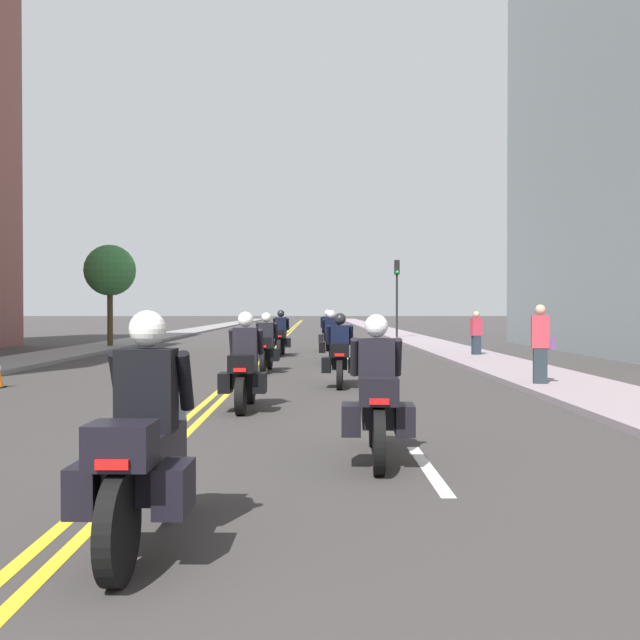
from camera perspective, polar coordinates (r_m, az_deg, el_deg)
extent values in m
plane|color=#383434|center=(47.74, -2.68, -1.17)|extent=(264.00, 264.00, 0.00)
cube|color=gray|center=(48.55, -11.25, -1.08)|extent=(2.36, 144.00, 0.12)
cube|color=gray|center=(48.00, 5.98, -1.09)|extent=(2.36, 144.00, 0.12)
cube|color=yellow|center=(47.74, -2.83, -1.16)|extent=(0.12, 132.00, 0.01)
cube|color=yellow|center=(47.73, -2.54, -1.16)|extent=(0.12, 132.00, 0.01)
cube|color=silver|center=(7.94, 8.38, -11.33)|extent=(0.14, 2.40, 0.01)
cube|color=silver|center=(13.82, 4.52, -6.11)|extent=(0.14, 2.40, 0.01)
cube|color=silver|center=(19.78, 3.00, -4.01)|extent=(0.14, 2.40, 0.01)
cube|color=silver|center=(25.75, 2.19, -2.88)|extent=(0.14, 2.40, 0.01)
cube|color=silver|center=(31.74, 1.68, -2.18)|extent=(0.14, 2.40, 0.01)
cube|color=silver|center=(37.73, 1.34, -1.70)|extent=(0.14, 2.40, 0.01)
cube|color=silver|center=(43.72, 1.09, -1.35)|extent=(0.14, 2.40, 0.01)
cube|color=silver|center=(49.71, 0.90, -1.08)|extent=(0.14, 2.40, 0.01)
cube|color=silver|center=(55.71, 0.75, -0.87)|extent=(0.14, 2.40, 0.01)
cylinder|color=black|center=(6.21, -11.44, -11.63)|extent=(0.13, 0.68, 0.68)
cylinder|color=black|center=(4.79, -15.42, -15.41)|extent=(0.13, 0.68, 0.68)
cube|color=silver|center=(6.14, -11.45, -8.35)|extent=(0.15, 0.32, 0.04)
cube|color=black|center=(5.43, -13.17, -10.42)|extent=(0.35, 1.15, 0.40)
cube|color=black|center=(4.75, -15.18, -9.36)|extent=(0.41, 0.37, 0.28)
cube|color=red|center=(4.59, -15.85, -10.75)|extent=(0.20, 0.03, 0.06)
cube|color=black|center=(5.11, -17.54, -12.31)|extent=(0.21, 0.44, 0.32)
cube|color=black|center=(4.96, -11.24, -12.68)|extent=(0.21, 0.44, 0.32)
cube|color=#B2C1CC|center=(5.84, -12.03, -5.85)|extent=(0.36, 0.13, 0.36)
cube|color=black|center=(5.31, -13.32, -5.32)|extent=(0.41, 0.27, 0.58)
cylinder|color=black|center=(5.51, -15.36, -4.58)|extent=(0.11, 0.28, 0.45)
cylinder|color=black|center=(5.40, -10.45, -4.68)|extent=(0.11, 0.28, 0.45)
sphere|color=white|center=(5.31, -13.25, -0.67)|extent=(0.26, 0.26, 0.26)
cylinder|color=black|center=(9.10, 4.21, -7.62)|extent=(0.15, 0.68, 0.68)
cylinder|color=black|center=(7.53, 4.60, -9.40)|extent=(0.15, 0.68, 0.68)
cube|color=silver|center=(9.06, 4.21, -5.37)|extent=(0.16, 0.33, 0.04)
cube|color=black|center=(8.28, 4.39, -6.51)|extent=(0.38, 1.23, 0.40)
cube|color=black|center=(7.54, 4.58, -5.55)|extent=(0.42, 0.38, 0.28)
cube|color=red|center=(7.36, 4.63, -6.33)|extent=(0.20, 0.04, 0.06)
cube|color=black|center=(7.81, 2.44, -7.69)|extent=(0.22, 0.45, 0.32)
cube|color=black|center=(7.83, 6.57, -7.67)|extent=(0.22, 0.45, 0.32)
cube|color=#B2C1CC|center=(8.74, 4.27, -3.61)|extent=(0.37, 0.14, 0.36)
cube|color=black|center=(8.18, 4.40, -3.31)|extent=(0.41, 0.28, 0.53)
cylinder|color=black|center=(8.32, 2.71, -2.89)|extent=(0.11, 0.29, 0.45)
cylinder|color=black|center=(8.34, 6.02, -2.89)|extent=(0.11, 0.29, 0.45)
sphere|color=white|center=(8.19, 4.40, -0.46)|extent=(0.26, 0.26, 0.26)
cylinder|color=black|center=(13.17, -5.43, -5.13)|extent=(0.15, 0.62, 0.62)
cylinder|color=black|center=(11.71, -6.18, -5.88)|extent=(0.15, 0.62, 0.62)
cube|color=silver|center=(13.14, -5.43, -3.70)|extent=(0.15, 0.32, 0.04)
cube|color=black|center=(12.41, -5.79, -4.20)|extent=(0.34, 1.13, 0.40)
cube|color=black|center=(11.74, -6.15, -3.41)|extent=(0.41, 0.37, 0.28)
cube|color=red|center=(11.56, -6.25, -3.88)|extent=(0.20, 0.03, 0.06)
cube|color=black|center=(12.02, -7.35, -4.84)|extent=(0.21, 0.44, 0.32)
cube|color=black|center=(11.96, -4.68, -4.87)|extent=(0.21, 0.44, 0.32)
cube|color=#B2C1CC|center=(12.86, -5.56, -2.32)|extent=(0.36, 0.13, 0.36)
cube|color=black|center=(12.33, -5.82, -1.95)|extent=(0.40, 0.27, 0.58)
cylinder|color=black|center=(12.51, -6.83, -1.68)|extent=(0.10, 0.28, 0.45)
cylinder|color=black|center=(12.45, -4.64, -1.69)|extent=(0.10, 0.28, 0.45)
sphere|color=white|center=(12.35, -5.80, 0.05)|extent=(0.26, 0.26, 0.26)
cylinder|color=black|center=(16.81, 1.59, -3.80)|extent=(0.15, 0.64, 0.63)
cylinder|color=black|center=(15.29, 1.52, -4.27)|extent=(0.15, 0.64, 0.63)
cube|color=silver|center=(16.79, 1.59, -2.66)|extent=(0.16, 0.33, 0.04)
cube|color=black|center=(16.03, 1.56, -3.03)|extent=(0.38, 1.18, 0.40)
cube|color=black|center=(15.33, 1.53, -2.38)|extent=(0.42, 0.38, 0.28)
cube|color=red|center=(15.14, 1.52, -2.72)|extent=(0.20, 0.04, 0.06)
cube|color=black|center=(15.58, 0.51, -3.50)|extent=(0.22, 0.45, 0.32)
cube|color=black|center=(15.57, 2.57, -3.51)|extent=(0.22, 0.45, 0.32)
cube|color=#B2C1CC|center=(16.49, 1.58, -1.59)|extent=(0.37, 0.14, 0.36)
cube|color=black|center=(15.95, 1.56, -1.37)|extent=(0.41, 0.28, 0.53)
cylinder|color=black|center=(16.10, 0.71, -1.17)|extent=(0.11, 0.29, 0.45)
cylinder|color=black|center=(16.10, 2.42, -1.17)|extent=(0.11, 0.29, 0.45)
sphere|color=black|center=(15.97, 1.56, 0.09)|extent=(0.26, 0.26, 0.26)
cylinder|color=black|center=(20.51, -3.93, -3.00)|extent=(0.15, 0.61, 0.60)
cylinder|color=black|center=(19.02, -4.44, -3.30)|extent=(0.15, 0.61, 0.60)
cube|color=silver|center=(20.49, -3.93, -2.10)|extent=(0.16, 0.33, 0.04)
cube|color=black|center=(19.74, -4.18, -2.34)|extent=(0.38, 1.16, 0.40)
cube|color=black|center=(19.06, -4.42, -1.79)|extent=(0.42, 0.38, 0.28)
cube|color=red|center=(18.88, -4.49, -2.06)|extent=(0.20, 0.04, 0.06)
cube|color=black|center=(19.34, -5.16, -2.70)|extent=(0.22, 0.45, 0.32)
cube|color=black|center=(19.27, -3.51, -2.71)|extent=(0.22, 0.45, 0.32)
cube|color=#B2C1CC|center=(20.20, -4.02, -1.19)|extent=(0.37, 0.14, 0.36)
cube|color=black|center=(19.67, -4.20, -0.98)|extent=(0.41, 0.28, 0.54)
cylinder|color=black|center=(19.85, -4.83, -0.82)|extent=(0.11, 0.29, 0.45)
cylinder|color=black|center=(19.79, -3.46, -0.83)|extent=(0.11, 0.29, 0.45)
sphere|color=white|center=(19.70, -4.19, 0.21)|extent=(0.26, 0.26, 0.26)
cylinder|color=black|center=(23.79, 0.83, -2.41)|extent=(0.11, 0.65, 0.65)
cylinder|color=black|center=(22.16, 0.89, -2.66)|extent=(0.11, 0.65, 0.65)
cube|color=silver|center=(23.77, 0.83, -1.59)|extent=(0.14, 0.32, 0.04)
cube|color=black|center=(22.96, 0.86, -1.83)|extent=(0.33, 1.25, 0.40)
cube|color=black|center=(22.21, 0.89, -1.36)|extent=(0.40, 0.36, 0.28)
cube|color=red|center=(22.03, 0.90, -1.58)|extent=(0.20, 0.03, 0.06)
cube|color=black|center=(22.47, 0.16, -2.15)|extent=(0.20, 0.44, 0.32)
cube|color=black|center=(22.48, 1.59, -2.15)|extent=(0.20, 0.44, 0.32)
cube|color=#B2C1CC|center=(23.47, 0.84, -0.85)|extent=(0.36, 0.13, 0.36)
cube|color=black|center=(22.89, 0.86, -0.62)|extent=(0.40, 0.26, 0.57)
cylinder|color=black|center=(23.04, 0.26, -0.49)|extent=(0.10, 0.28, 0.45)
cylinder|color=black|center=(23.04, 1.45, -0.49)|extent=(0.10, 0.28, 0.45)
sphere|color=white|center=(22.91, 0.86, 0.45)|extent=(0.26, 0.26, 0.26)
cylinder|color=black|center=(27.32, -2.92, -2.02)|extent=(0.15, 0.63, 0.63)
cylinder|color=black|center=(25.67, -3.20, -2.20)|extent=(0.15, 0.63, 0.63)
cube|color=silver|center=(27.30, -2.92, -1.32)|extent=(0.15, 0.32, 0.04)
cube|color=black|center=(26.48, -3.05, -1.50)|extent=(0.36, 1.26, 0.40)
cube|color=black|center=(25.73, -3.18, -1.08)|extent=(0.41, 0.37, 0.28)
cube|color=red|center=(25.55, -3.22, -1.27)|extent=(0.20, 0.04, 0.06)
cube|color=black|center=(26.02, -3.75, -1.76)|extent=(0.21, 0.45, 0.32)
cube|color=black|center=(25.97, -2.52, -1.77)|extent=(0.21, 0.45, 0.32)
cube|color=#B2C1CC|center=(27.00, -2.97, -0.65)|extent=(0.36, 0.13, 0.36)
cube|color=black|center=(26.42, -3.06, -0.43)|extent=(0.41, 0.27, 0.59)
cylinder|color=black|center=(26.59, -3.55, -0.32)|extent=(0.11, 0.28, 0.45)
cylinder|color=black|center=(26.55, -2.52, -0.32)|extent=(0.11, 0.28, 0.45)
sphere|color=black|center=(26.44, -3.06, 0.51)|extent=(0.26, 0.26, 0.26)
cylinder|color=black|center=(30.59, 0.57, -1.69)|extent=(0.13, 0.65, 0.65)
cylinder|color=black|center=(29.13, 0.63, -1.82)|extent=(0.13, 0.65, 0.65)
cube|color=silver|center=(30.57, 0.57, -1.04)|extent=(0.14, 0.32, 0.04)
cube|color=black|center=(29.85, 0.60, -1.21)|extent=(0.32, 1.11, 0.40)
cube|color=black|center=(29.18, 0.63, -0.83)|extent=(0.40, 0.36, 0.28)
cube|color=red|center=(28.99, 0.64, -1.00)|extent=(0.20, 0.03, 0.06)
cube|color=black|center=(29.41, 0.07, -1.44)|extent=(0.20, 0.44, 0.32)
cube|color=black|center=(29.42, 1.16, -1.44)|extent=(0.20, 0.44, 0.32)
cube|color=#B2C1CC|center=(30.30, 0.58, -0.46)|extent=(0.36, 0.12, 0.36)
cube|color=black|center=(29.78, 0.60, -0.27)|extent=(0.40, 0.26, 0.58)
cylinder|color=black|center=(29.93, 0.14, -0.17)|extent=(0.10, 0.28, 0.45)
cylinder|color=black|center=(29.94, 1.06, -0.17)|extent=(0.10, 0.28, 0.45)
sphere|color=white|center=(29.81, 0.60, 0.55)|extent=(0.26, 0.26, 0.26)
cylinder|color=black|center=(41.05, 5.99, 1.06)|extent=(0.12, 0.12, 3.66)
cube|color=black|center=(41.11, 5.99, 4.10)|extent=(0.28, 0.28, 0.80)
sphere|color=green|center=(40.95, 6.01, 3.72)|extent=(0.18, 0.18, 0.18)
cube|color=#222B32|center=(16.08, 16.72, -3.64)|extent=(0.31, 0.25, 0.86)
cube|color=#C1333F|center=(16.04, 16.73, -0.88)|extent=(0.40, 0.29, 0.68)
sphere|color=tan|center=(16.03, 16.74, 0.77)|extent=(0.22, 0.22, 0.22)
cube|color=#5B3971|center=(16.07, 17.51, -1.74)|extent=(0.18, 0.13, 0.24)
cube|color=#212D37|center=(25.74, 12.04, -2.05)|extent=(0.32, 0.26, 0.77)
cube|color=#B32F43|center=(25.72, 12.04, -0.51)|extent=(0.40, 0.30, 0.61)
sphere|color=tan|center=(25.71, 12.05, 0.44)|extent=(0.22, 0.22, 0.22)
cylinder|color=#483A22|center=(32.58, -15.99, 0.13)|extent=(0.24, 0.24, 2.58)
sphere|color=#38763D|center=(32.62, -16.00, 3.74)|extent=(2.18, 2.18, 2.18)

